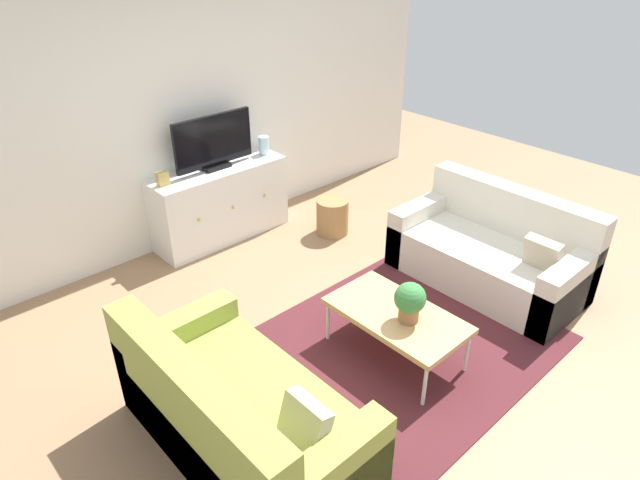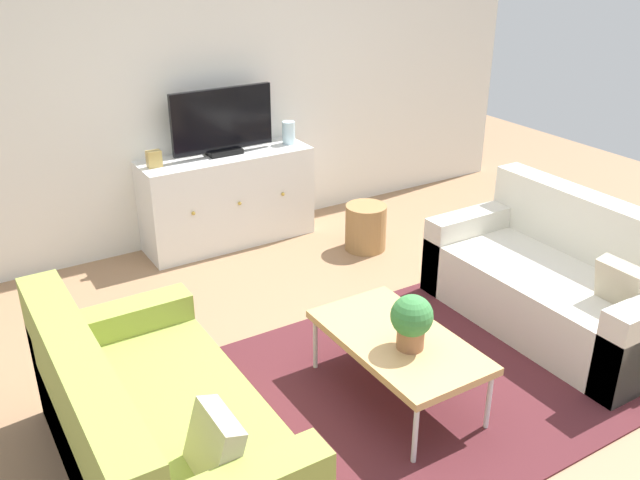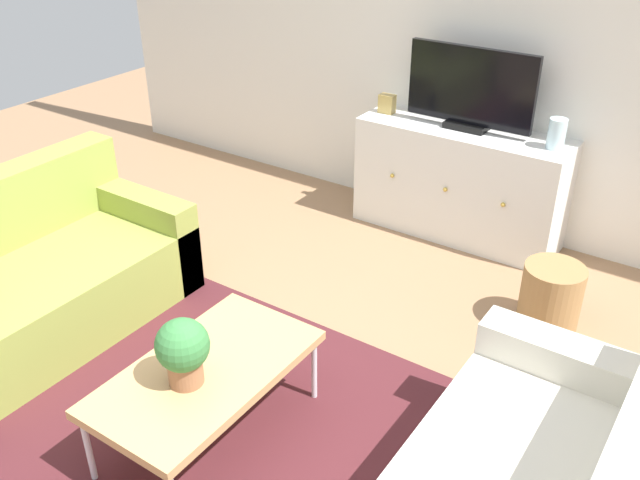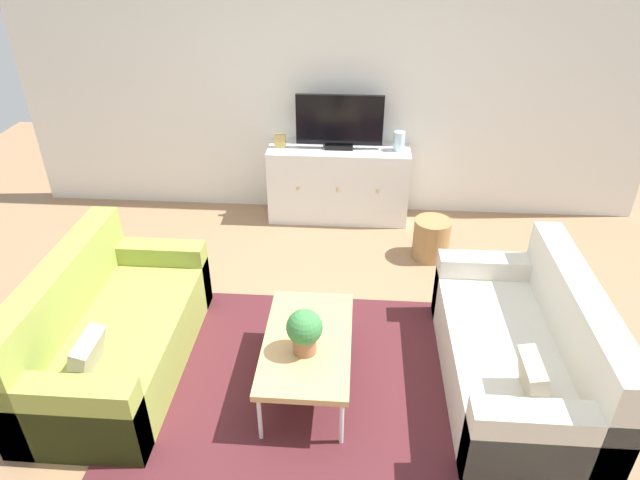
% 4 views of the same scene
% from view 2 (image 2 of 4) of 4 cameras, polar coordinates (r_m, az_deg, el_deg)
% --- Properties ---
extents(ground_plane, '(10.00, 10.00, 0.00)m').
position_cam_2_polar(ground_plane, '(4.22, 4.90, -11.40)').
color(ground_plane, '#997251').
extents(wall_back, '(6.40, 0.12, 2.70)m').
position_cam_2_polar(wall_back, '(5.77, -10.08, 13.05)').
color(wall_back, silver).
rests_on(wall_back, ground_plane).
extents(area_rug, '(2.50, 1.90, 0.01)m').
position_cam_2_polar(area_rug, '(4.13, 6.16, -12.36)').
color(area_rug, '#4C1E23').
rests_on(area_rug, ground_plane).
extents(couch_left_side, '(0.87, 1.67, 0.85)m').
position_cam_2_polar(couch_left_side, '(3.47, -14.11, -15.57)').
color(couch_left_side, olive).
rests_on(couch_left_side, ground_plane).
extents(couch_right_side, '(0.87, 1.67, 0.85)m').
position_cam_2_polar(couch_right_side, '(4.90, 19.49, -3.51)').
color(couch_right_side, beige).
rests_on(couch_right_side, ground_plane).
extents(coffee_table, '(0.58, 1.04, 0.40)m').
position_cam_2_polar(coffee_table, '(3.88, 6.48, -8.40)').
color(coffee_table, tan).
rests_on(coffee_table, ground_plane).
extents(potted_plant, '(0.23, 0.23, 0.31)m').
position_cam_2_polar(potted_plant, '(3.70, 7.60, -6.57)').
color(potted_plant, '#936042').
rests_on(potted_plant, coffee_table).
extents(tv_console, '(1.43, 0.47, 0.77)m').
position_cam_2_polar(tv_console, '(5.82, -7.64, 3.40)').
color(tv_console, white).
rests_on(tv_console, ground_plane).
extents(flat_screen_tv, '(0.86, 0.16, 0.54)m').
position_cam_2_polar(flat_screen_tv, '(5.63, -8.10, 9.65)').
color(flat_screen_tv, black).
rests_on(flat_screen_tv, tv_console).
extents(glass_vase, '(0.11, 0.11, 0.19)m').
position_cam_2_polar(glass_vase, '(5.91, -2.62, 8.88)').
color(glass_vase, silver).
rests_on(glass_vase, tv_console).
extents(mantel_clock, '(0.11, 0.07, 0.13)m').
position_cam_2_polar(mantel_clock, '(5.47, -13.60, 6.55)').
color(mantel_clock, tan).
rests_on(mantel_clock, tv_console).
extents(wicker_basket, '(0.34, 0.34, 0.39)m').
position_cam_2_polar(wicker_basket, '(5.72, 3.81, 1.07)').
color(wicker_basket, '#9E7547').
rests_on(wicker_basket, ground_plane).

